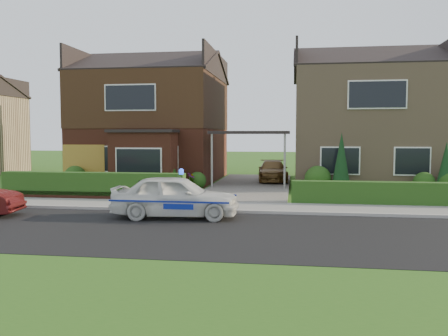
# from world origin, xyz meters

# --- Properties ---
(ground) EXTENTS (120.00, 120.00, 0.00)m
(ground) POSITION_xyz_m (0.00, 0.00, 0.00)
(ground) COLOR #285416
(ground) RESTS_ON ground
(road) EXTENTS (60.00, 6.00, 0.02)m
(road) POSITION_xyz_m (0.00, 0.00, 0.00)
(road) COLOR black
(road) RESTS_ON ground
(kerb) EXTENTS (60.00, 0.16, 0.12)m
(kerb) POSITION_xyz_m (0.00, 3.05, 0.06)
(kerb) COLOR #9E9993
(kerb) RESTS_ON ground
(sidewalk) EXTENTS (60.00, 2.00, 0.10)m
(sidewalk) POSITION_xyz_m (0.00, 4.10, 0.05)
(sidewalk) COLOR slate
(sidewalk) RESTS_ON ground
(grass_verge) EXTENTS (60.00, 4.00, 0.01)m
(grass_verge) POSITION_xyz_m (0.00, -5.00, 0.00)
(grass_verge) COLOR #285416
(grass_verge) RESTS_ON ground
(driveway) EXTENTS (3.80, 12.00, 0.12)m
(driveway) POSITION_xyz_m (0.00, 11.00, 0.06)
(driveway) COLOR #666059
(driveway) RESTS_ON ground
(house_left) EXTENTS (7.50, 9.53, 7.25)m
(house_left) POSITION_xyz_m (-5.78, 13.90, 3.81)
(house_left) COLOR brown
(house_left) RESTS_ON ground
(house_right) EXTENTS (7.50, 8.06, 7.25)m
(house_right) POSITION_xyz_m (5.80, 13.99, 3.66)
(house_right) COLOR #997B5E
(house_right) RESTS_ON ground
(carport_link) EXTENTS (3.80, 3.00, 2.77)m
(carport_link) POSITION_xyz_m (0.00, 10.95, 2.66)
(carport_link) COLOR black
(carport_link) RESTS_ON ground
(garage_door) EXTENTS (2.20, 0.10, 2.10)m
(garage_door) POSITION_xyz_m (-8.25, 9.96, 1.05)
(garage_door) COLOR olive
(garage_door) RESTS_ON ground
(dwarf_wall) EXTENTS (7.70, 0.25, 0.36)m
(dwarf_wall) POSITION_xyz_m (-5.80, 5.30, 0.18)
(dwarf_wall) COLOR brown
(dwarf_wall) RESTS_ON ground
(hedge_left) EXTENTS (7.50, 0.55, 0.90)m
(hedge_left) POSITION_xyz_m (-5.80, 5.45, 0.00)
(hedge_left) COLOR #193C13
(hedge_left) RESTS_ON ground
(hedge_right) EXTENTS (7.50, 0.55, 0.80)m
(hedge_right) POSITION_xyz_m (5.80, 5.35, 0.00)
(hedge_right) COLOR #193C13
(hedge_right) RESTS_ON ground
(shrub_left_far) EXTENTS (1.08, 1.08, 1.08)m
(shrub_left_far) POSITION_xyz_m (-8.50, 9.50, 0.54)
(shrub_left_far) COLOR #193C13
(shrub_left_far) RESTS_ON ground
(shrub_left_mid) EXTENTS (1.32, 1.32, 1.32)m
(shrub_left_mid) POSITION_xyz_m (-4.00, 9.30, 0.66)
(shrub_left_mid) COLOR #193C13
(shrub_left_mid) RESTS_ON ground
(shrub_left_near) EXTENTS (0.84, 0.84, 0.84)m
(shrub_left_near) POSITION_xyz_m (-2.40, 9.60, 0.42)
(shrub_left_near) COLOR #193C13
(shrub_left_near) RESTS_ON ground
(shrub_right_near) EXTENTS (1.20, 1.20, 1.20)m
(shrub_right_near) POSITION_xyz_m (3.20, 9.40, 0.60)
(shrub_right_near) COLOR #193C13
(shrub_right_near) RESTS_ON ground
(shrub_right_mid) EXTENTS (0.96, 0.96, 0.96)m
(shrub_right_mid) POSITION_xyz_m (7.80, 9.50, 0.48)
(shrub_right_mid) COLOR #193C13
(shrub_right_mid) RESTS_ON ground
(conifer_a) EXTENTS (0.90, 0.90, 2.60)m
(conifer_a) POSITION_xyz_m (4.20, 9.20, 1.30)
(conifer_a) COLOR black
(conifer_a) RESTS_ON ground
(conifer_b) EXTENTS (0.90, 0.90, 2.20)m
(conifer_b) POSITION_xyz_m (8.60, 9.20, 1.10)
(conifer_b) COLOR black
(conifer_b) RESTS_ON ground
(police_car) EXTENTS (3.61, 4.04, 1.50)m
(police_car) POSITION_xyz_m (-1.50, 1.93, 0.67)
(police_car) COLOR silver
(police_car) RESTS_ON ground
(driveway_car) EXTENTS (1.79, 3.85, 1.09)m
(driveway_car) POSITION_xyz_m (1.00, 13.07, 0.66)
(driveway_car) COLOR brown
(driveway_car) RESTS_ON driveway
(potted_plant_a) EXTENTS (0.45, 0.39, 0.71)m
(potted_plant_a) POSITION_xyz_m (-7.70, 6.16, 0.36)
(potted_plant_a) COLOR gray
(potted_plant_a) RESTS_ON ground
(potted_plant_b) EXTENTS (0.59, 0.56, 0.84)m
(potted_plant_b) POSITION_xyz_m (-8.58, 6.37, 0.42)
(potted_plant_b) COLOR gray
(potted_plant_b) RESTS_ON ground
(potted_plant_c) EXTENTS (0.49, 0.49, 0.82)m
(potted_plant_c) POSITION_xyz_m (-2.58, 9.00, 0.41)
(potted_plant_c) COLOR gray
(potted_plant_c) RESTS_ON ground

